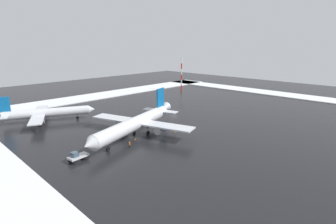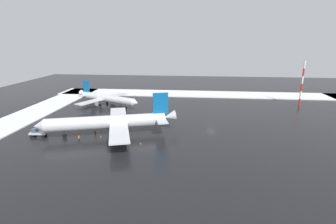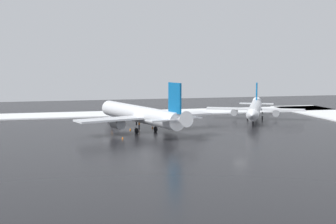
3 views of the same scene
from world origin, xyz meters
name	(u,v)px [view 1 (image 1 of 3)]	position (x,y,z in m)	size (l,w,h in m)	color
ground_plane	(174,111)	(0.00, 0.00, 0.00)	(240.00, 240.00, 0.00)	black
snow_bank_far	(106,95)	(0.00, -50.00, 0.18)	(152.00, 16.00, 0.37)	white
snow_bank_left	(251,90)	(-67.00, 0.00, 0.18)	(14.00, 116.00, 0.37)	white
airplane_foreground_jet	(136,123)	(30.16, 12.69, 4.00)	(39.90, 33.59, 12.11)	silver
airplane_distant_tail	(45,113)	(42.85, -21.62, 3.22)	(30.69, 26.11, 9.76)	silver
pushback_tug	(77,156)	(50.83, 16.40, 1.28)	(4.81, 2.73, 2.50)	silver
ground_crew_beside_wing	(122,137)	(35.16, 12.20, 0.97)	(0.36, 0.36, 1.71)	black
ground_crew_near_tug	(129,144)	(37.33, 18.55, 0.97)	(0.36, 0.36, 1.71)	black
antenna_mast	(181,74)	(-38.56, -29.59, 9.54)	(0.70, 0.70, 19.08)	red
traffic_cone_near_nose	(175,132)	(20.01, 18.73, 0.28)	(0.36, 0.36, 0.55)	orange
traffic_cone_mid_line	(135,139)	(32.51, 14.86, 0.28)	(0.36, 0.36, 0.55)	orange
traffic_cone_wingtip_side	(117,136)	(34.59, 9.01, 0.28)	(0.36, 0.36, 0.55)	orange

